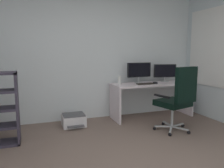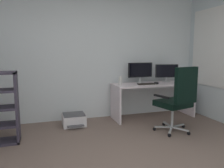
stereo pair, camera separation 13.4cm
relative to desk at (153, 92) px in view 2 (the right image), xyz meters
The scene contains 11 objects.
wall_back 1.64m from the desk, 163.45° to the left, with size 4.87×0.10×2.79m, color silver.
window_pane 1.50m from the desk, 24.23° to the right, with size 0.01×1.27×1.48m, color white.
window_frame 1.50m from the desk, 24.37° to the right, with size 0.02×1.35×1.56m, color white.
desk is the anchor object (origin of this frame).
monitor_main 0.51m from the desk, 155.00° to the left, with size 0.55×0.18×0.42m.
monitor_secondary 0.56m from the desk, 17.28° to the left, with size 0.50×0.18×0.38m.
keyboard 0.30m from the desk, 156.08° to the right, with size 0.34×0.13×0.02m, color black.
computer_mouse 0.22m from the desk, 83.87° to the right, with size 0.06×0.10×0.03m, color black.
desktop_speaker 0.76m from the desk, behind, with size 0.07×0.07×0.17m, color silver.
office_chair 0.97m from the desk, 93.49° to the right, with size 0.65×0.67×1.13m.
printer 1.72m from the desk, behind, with size 0.42×0.44×0.23m.
Camera 2 is at (-0.88, -2.11, 1.36)m, focal length 35.90 mm.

